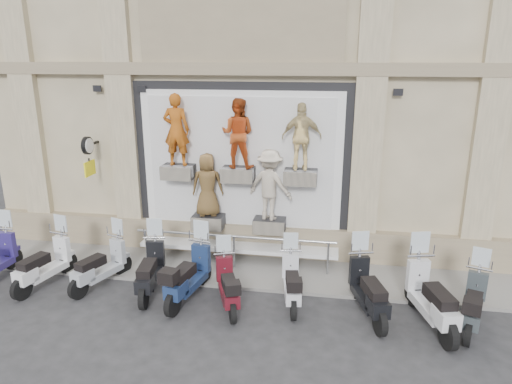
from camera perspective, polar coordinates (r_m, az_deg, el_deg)
ground at (r=9.90m, az=-5.26°, el=-14.71°), size 90.00×90.00×0.00m
sidewalk at (r=11.68m, az=-2.61°, el=-9.29°), size 16.00×2.20×0.08m
building at (r=15.35m, az=1.17°, el=19.83°), size 14.00×8.60×12.00m
shop_vitrine at (r=11.45m, az=-1.73°, el=2.79°), size 5.60×1.00×4.30m
guard_rail at (r=11.41m, az=-2.75°, el=-7.59°), size 5.06×0.10×0.93m
clock_sign_bracket at (r=12.51m, az=-20.22°, el=4.82°), size 0.10×0.80×1.02m
scooter_b at (r=11.61m, az=-25.07°, el=-7.15°), size 0.94×1.97×1.54m
scooter_c at (r=11.11m, az=-18.96°, el=-7.65°), size 1.12×1.90×1.48m
scooter_d at (r=10.51m, az=-13.14°, el=-8.39°), size 0.85×1.97×1.55m
scooter_e at (r=10.06m, az=-8.45°, el=-9.07°), size 0.93×2.06×1.61m
scooter_f at (r=9.74m, az=-3.57°, el=-10.49°), size 1.10×1.80×1.41m
scooter_g at (r=9.87m, az=4.51°, el=-10.12°), size 0.77×1.79×1.41m
scooter_h at (r=9.66m, az=13.94°, el=-10.60°), size 1.09×2.05×1.60m
scooter_i at (r=9.65m, az=21.18°, el=-10.93°), size 1.14×2.20×1.72m
scooter_j at (r=9.95m, az=25.70°, el=-11.42°), size 1.11×1.89×1.48m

